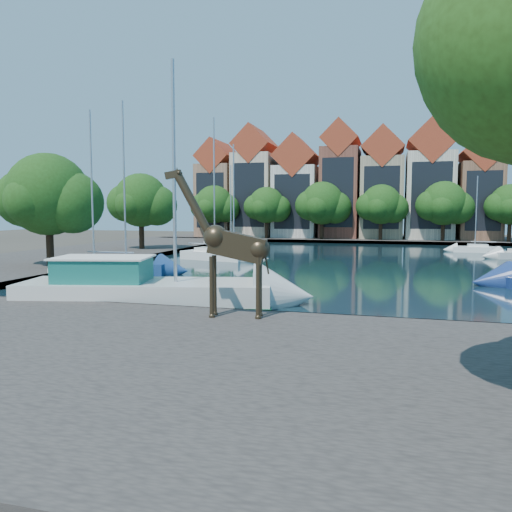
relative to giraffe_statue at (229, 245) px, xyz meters
The scene contains 28 objects.
ground 4.49m from the giraffe_statue, 29.78° to the left, with size 160.00×160.00×0.00m, color #38332B.
water_basin 25.88m from the giraffe_statue, 83.99° to the left, with size 38.00×50.00×0.08m, color black.
near_quay 6.79m from the giraffe_statue, 63.77° to the right, with size 50.00×14.00×0.50m, color #45403C.
far_quay 57.68m from the giraffe_statue, 87.32° to the left, with size 60.00×16.00×0.50m, color #45403C.
left_quay 34.04m from the giraffe_statue, 131.14° to the left, with size 14.00×52.00×0.50m, color #45403C.
townhouse_west_end 61.15m from the giraffe_statue, 109.44° to the left, with size 5.44×9.18×14.93m.
townhouse_west_mid 59.49m from the giraffe_statue, 103.97° to the left, with size 5.94×9.18×16.79m.
townhouse_west_inner 58.20m from the giraffe_statue, 97.73° to the left, with size 6.43×9.18×15.15m.
townhouse_center 57.77m from the giraffe_statue, 91.30° to the left, with size 5.44×9.18×16.93m.
townhouse_east_inner 57.89m from the giraffe_statue, 85.34° to the left, with size 5.94×9.18×15.79m.
townhouse_east_mid 58.81m from the giraffe_statue, 78.99° to the left, with size 6.43×9.18×16.65m.
townhouse_east_end 60.31m from the giraffe_statue, 72.91° to the left, with size 5.44×9.18×14.43m.
far_tree_far_west 55.50m from the giraffe_statue, 110.26° to the left, with size 7.28×5.60×7.68m.
far_tree_west 53.26m from the giraffe_statue, 102.16° to the left, with size 6.76×5.20×7.36m.
far_tree_mid_west 52.17m from the giraffe_statue, 93.52° to the left, with size 7.80×6.00×8.00m.
far_tree_mid_east 52.29m from the giraffe_statue, 84.74° to the left, with size 7.02×5.40×7.52m.
far_tree_east 53.62m from the giraffe_statue, 76.18° to the left, with size 7.54×5.80×7.84m.
far_tree_far_east 56.06m from the giraffe_statue, 68.23° to the left, with size 6.76×5.20×7.36m.
side_tree_left_near 22.79m from the giraffe_statue, 143.37° to the left, with size 7.80×6.00×8.20m.
side_tree_left_far 35.29m from the giraffe_statue, 123.04° to the left, with size 7.28×5.60×7.88m.
giraffe_statue is the anchor object (origin of this frame).
motorsailer 7.05m from the giraffe_statue, 148.80° to the left, with size 12.34×5.93×11.39m.
sailboat_left_a 16.04m from the giraffe_statue, 141.08° to the left, with size 6.55×3.62×10.69m.
sailboat_left_b 18.76m from the giraffe_statue, 131.47° to the left, with size 6.64×2.34×12.07m.
sailboat_left_c 26.16m from the giraffe_statue, 110.95° to the left, with size 6.50×3.57×12.59m.
sailboat_left_d 31.56m from the giraffe_statue, 107.21° to the left, with size 5.19×1.96×10.99m.
sailboat_left_e 40.45m from the giraffe_statue, 107.75° to the left, with size 7.16×4.91×9.71m.
sailboat_right_d 41.90m from the giraffe_statue, 69.43° to the left, with size 4.43×1.58×8.05m.
Camera 1 is at (3.16, -19.47, 4.58)m, focal length 35.00 mm.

